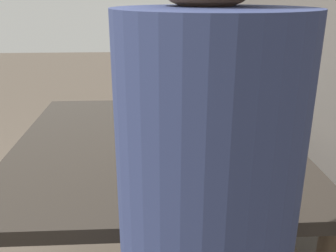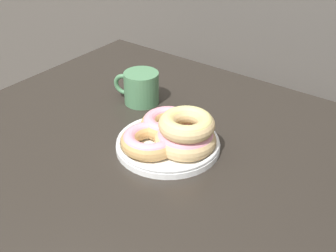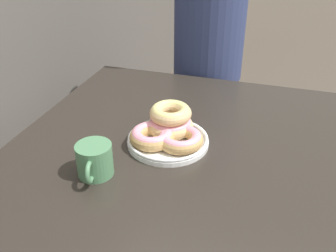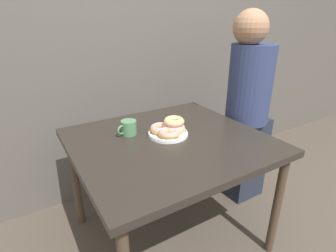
% 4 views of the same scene
% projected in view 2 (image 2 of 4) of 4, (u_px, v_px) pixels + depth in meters
% --- Properties ---
extents(dining_table, '(1.08, 1.00, 0.73)m').
position_uv_depth(dining_table, '(150.00, 179.00, 1.09)').
color(dining_table, '#28231E').
rests_on(dining_table, ground_plane).
extents(donut_plate, '(0.25, 0.24, 0.10)m').
position_uv_depth(donut_plate, '(171.00, 135.00, 1.05)').
color(donut_plate, white).
rests_on(donut_plate, dining_table).
extents(coffee_mug, '(0.13, 0.09, 0.09)m').
position_uv_depth(coffee_mug, '(141.00, 87.00, 1.25)').
color(coffee_mug, '#4C7F56').
rests_on(coffee_mug, dining_table).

